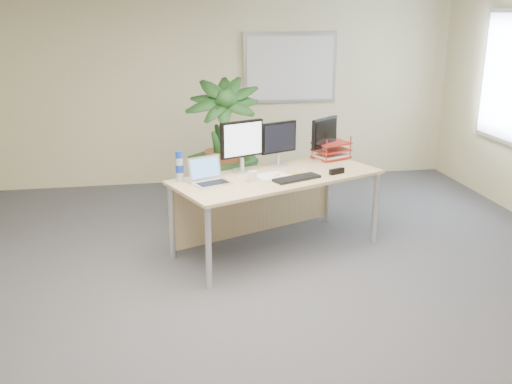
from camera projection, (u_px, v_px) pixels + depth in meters
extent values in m
plane|color=#45454A|center=(253.00, 327.00, 4.33)|extent=(8.00, 8.00, 0.00)
cube|color=beige|center=(202.00, 84.00, 7.67)|extent=(7.00, 0.04, 2.70)
cube|color=#BCBCC1|center=(290.00, 68.00, 7.78)|extent=(1.30, 0.03, 0.95)
cube|color=silver|center=(290.00, 68.00, 7.76)|extent=(1.20, 0.01, 0.85)
cube|color=tan|center=(277.00, 177.00, 5.50)|extent=(2.19, 1.56, 0.03)
cube|color=tan|center=(255.00, 204.00, 5.94)|extent=(1.78, 0.76, 0.63)
cylinder|color=silver|center=(209.00, 248.00, 4.82)|extent=(0.05, 0.05, 0.75)
cylinder|color=silver|center=(375.00, 208.00, 5.81)|extent=(0.05, 0.05, 0.75)
cylinder|color=silver|center=(171.00, 222.00, 5.43)|extent=(0.05, 0.05, 0.75)
cylinder|color=silver|center=(328.00, 190.00, 6.41)|extent=(0.05, 0.05, 0.75)
imported|color=#163A15|center=(222.00, 157.00, 6.32)|extent=(1.03, 1.03, 1.50)
cylinder|color=silver|center=(242.00, 171.00, 5.61)|extent=(0.21, 0.21, 0.02)
cylinder|color=silver|center=(242.00, 164.00, 5.59)|extent=(0.04, 0.04, 0.12)
cube|color=black|center=(242.00, 139.00, 5.51)|extent=(0.44, 0.21, 0.35)
cube|color=white|center=(243.00, 139.00, 5.49)|extent=(0.39, 0.16, 0.31)
cylinder|color=silver|center=(278.00, 165.00, 5.85)|extent=(0.18, 0.18, 0.02)
cylinder|color=silver|center=(278.00, 159.00, 5.83)|extent=(0.04, 0.04, 0.11)
cube|color=black|center=(279.00, 137.00, 5.76)|extent=(0.39, 0.19, 0.31)
cube|color=black|center=(280.00, 138.00, 5.74)|extent=(0.34, 0.15, 0.28)
cylinder|color=silver|center=(323.00, 159.00, 6.08)|extent=(0.18, 0.18, 0.02)
cylinder|color=silver|center=(324.00, 153.00, 6.06)|extent=(0.04, 0.04, 0.11)
cube|color=black|center=(324.00, 133.00, 5.99)|extent=(0.34, 0.28, 0.31)
cube|color=black|center=(326.00, 133.00, 5.98)|extent=(0.29, 0.23, 0.28)
cube|color=silver|center=(212.00, 184.00, 5.21)|extent=(0.39, 0.34, 0.02)
cube|color=black|center=(213.00, 183.00, 5.19)|extent=(0.31, 0.24, 0.00)
cube|color=silver|center=(205.00, 168.00, 5.28)|extent=(0.32, 0.18, 0.22)
cube|color=#5792E1|center=(205.00, 168.00, 5.28)|extent=(0.28, 0.15, 0.17)
cube|color=black|center=(297.00, 178.00, 5.36)|extent=(0.49, 0.32, 0.03)
cylinder|color=silver|center=(252.00, 176.00, 5.29)|extent=(0.08, 0.08, 0.10)
torus|color=silver|center=(247.00, 177.00, 5.29)|extent=(0.07, 0.04, 0.07)
cube|color=white|center=(272.00, 176.00, 5.45)|extent=(0.37, 0.33, 0.01)
cylinder|color=orange|center=(277.00, 175.00, 5.44)|extent=(0.09, 0.11, 0.01)
cylinder|color=yellow|center=(299.00, 174.00, 5.54)|extent=(0.11, 0.04, 0.01)
cylinder|color=#AAB8C8|center=(180.00, 170.00, 5.27)|extent=(0.07, 0.07, 0.23)
cylinder|color=#1737AE|center=(179.00, 155.00, 5.23)|extent=(0.07, 0.07, 0.06)
cylinder|color=#1737AE|center=(180.00, 169.00, 5.27)|extent=(0.07, 0.07, 0.07)
cube|color=maroon|center=(331.00, 157.00, 6.13)|extent=(0.44, 0.39, 0.02)
cube|color=maroon|center=(331.00, 150.00, 6.11)|extent=(0.44, 0.39, 0.02)
cube|color=maroon|center=(331.00, 143.00, 6.08)|extent=(0.44, 0.39, 0.02)
cube|color=white|center=(331.00, 155.00, 6.12)|extent=(0.39, 0.35, 0.02)
cube|color=black|center=(337.00, 171.00, 5.54)|extent=(0.17, 0.10, 0.05)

